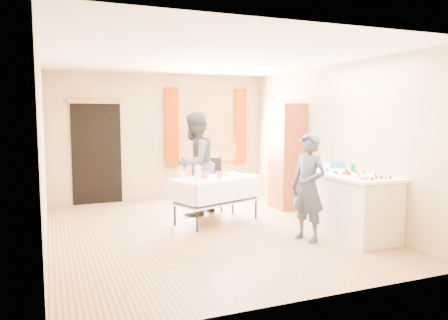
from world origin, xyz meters
name	(u,v)px	position (x,y,z in m)	size (l,w,h in m)	color
floor	(205,231)	(0.00, 0.00, -0.01)	(4.50, 5.50, 0.02)	#9E7047
ceiling	(204,57)	(0.00, 0.00, 2.61)	(4.50, 5.50, 0.02)	white
wall_back	(161,137)	(0.00, 2.76, 1.30)	(4.50, 0.02, 2.60)	tan
wall_front	(305,166)	(0.00, -2.76, 1.30)	(4.50, 0.02, 2.60)	tan
wall_left	(42,150)	(-2.26, 0.00, 1.30)	(0.02, 5.50, 2.60)	tan
wall_right	(330,142)	(2.26, 0.00, 1.30)	(0.02, 5.50, 2.60)	tan
window_frame	(206,127)	(1.00, 2.72, 1.50)	(1.32, 0.06, 1.52)	olive
window_pane	(207,127)	(1.00, 2.71, 1.50)	(1.20, 0.02, 1.40)	white
curtain_left	(172,127)	(0.22, 2.67, 1.50)	(0.28, 0.06, 1.65)	#932C00
curtain_right	(240,127)	(1.78, 2.67, 1.50)	(0.28, 0.06, 1.65)	#932C00
doorway	(97,153)	(-1.30, 2.73, 1.00)	(0.95, 0.04, 2.00)	black
door_lintel	(95,101)	(-1.30, 2.70, 2.02)	(1.05, 0.06, 0.08)	olive
cabinet	(287,156)	(1.99, 0.96, 0.98)	(0.50, 0.60, 1.97)	brown
counter	(348,204)	(1.89, -0.99, 0.45)	(0.76, 1.61, 0.91)	beige
party_table	(216,195)	(0.35, 0.41, 0.45)	(1.59, 1.18, 0.75)	black
chair	(211,194)	(0.60, 1.34, 0.29)	(0.49, 0.49, 0.96)	black
girl	(308,187)	(1.16, -1.05, 0.76)	(0.52, 0.64, 1.51)	#252B41
woman	(195,164)	(0.19, 1.07, 0.91)	(1.12, 1.09, 1.81)	black
soda_can	(353,168)	(2.07, -0.85, 0.97)	(0.07, 0.07, 0.12)	#059623
mixing_bowl	(362,177)	(1.70, -1.50, 0.94)	(0.24, 0.24, 0.05)	white
foam_block	(324,167)	(1.84, -0.44, 0.95)	(0.15, 0.10, 0.08)	white
blue_basket	(334,165)	(2.10, -0.33, 0.95)	(0.30, 0.20, 0.08)	blue
pitcher	(198,174)	(-0.05, 0.17, 0.86)	(0.11, 0.11, 0.22)	silver
cup_red	(205,174)	(0.14, 0.39, 0.81)	(0.20, 0.20, 0.11)	#E64D25
cup_rainbow	(219,175)	(0.33, 0.23, 0.81)	(0.12, 0.12, 0.11)	red
small_bowl	(226,173)	(0.59, 0.58, 0.78)	(0.23, 0.23, 0.06)	white
pastry_tray	(245,175)	(0.89, 0.45, 0.76)	(0.28, 0.20, 0.02)	white
bottle	(181,174)	(-0.25, 0.40, 0.83)	(0.11, 0.11, 0.17)	white
cake_balls	(356,174)	(1.88, -1.18, 0.93)	(0.44, 1.14, 0.04)	#3F2314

